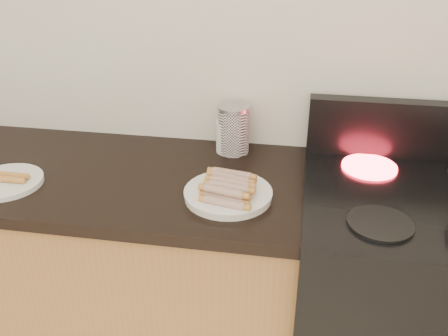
% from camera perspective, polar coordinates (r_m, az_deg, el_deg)
% --- Properties ---
extents(wall_back, '(4.00, 0.04, 2.60)m').
position_cam_1_polar(wall_back, '(1.76, -3.14, 15.18)').
color(wall_back, silver).
rests_on(wall_back, ground).
extents(cabinet_base, '(2.20, 0.59, 0.86)m').
position_cam_1_polar(cabinet_base, '(2.15, -23.32, -10.64)').
color(cabinet_base, brown).
rests_on(cabinet_base, floor).
extents(stove, '(0.76, 0.65, 0.91)m').
position_cam_1_polar(stove, '(1.87, 20.16, -15.32)').
color(stove, black).
rests_on(stove, floor).
extents(stove_panel, '(0.76, 0.06, 0.20)m').
position_cam_1_polar(stove_panel, '(1.82, 21.66, 4.00)').
color(stove_panel, black).
rests_on(stove_panel, stove).
extents(burner_near_left, '(0.18, 0.18, 0.01)m').
position_cam_1_polar(burner_near_left, '(1.43, 17.43, -6.08)').
color(burner_near_left, black).
rests_on(burner_near_left, stove).
extents(burner_far_left, '(0.18, 0.18, 0.01)m').
position_cam_1_polar(burner_far_left, '(1.72, 16.27, 0.13)').
color(burner_far_left, '#FF1E2D').
rests_on(burner_far_left, stove).
extents(main_plate, '(0.29, 0.29, 0.02)m').
position_cam_1_polar(main_plate, '(1.51, 0.47, -3.10)').
color(main_plate, white).
rests_on(main_plate, counter_slab).
extents(side_plate, '(0.28, 0.28, 0.02)m').
position_cam_1_polar(side_plate, '(1.72, -23.67, -1.47)').
color(side_plate, silver).
rests_on(side_plate, counter_slab).
extents(hotdog_pile, '(0.12, 0.22, 0.05)m').
position_cam_1_polar(hotdog_pile, '(1.49, 0.48, -2.08)').
color(hotdog_pile, maroon).
rests_on(hotdog_pile, main_plate).
extents(plain_sausages, '(0.14, 0.05, 0.02)m').
position_cam_1_polar(plain_sausages, '(1.72, -23.79, -0.93)').
color(plain_sausages, '#CC7939').
rests_on(plain_sausages, side_plate).
extents(canister, '(0.11, 0.11, 0.17)m').
position_cam_1_polar(canister, '(1.76, 1.11, 4.46)').
color(canister, silver).
rests_on(canister, counter_slab).
extents(mug, '(0.12, 0.12, 0.11)m').
position_cam_1_polar(mug, '(1.78, 0.52, 3.60)').
color(mug, white).
rests_on(mug, counter_slab).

